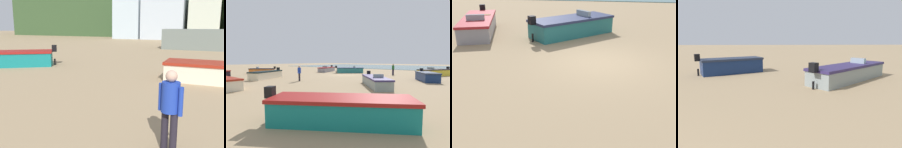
# 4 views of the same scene
# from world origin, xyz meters

# --- Properties ---
(headland_hill) EXTENTS (90.00, 32.00, 12.83)m
(headland_hill) POSITION_xyz_m (0.00, 66.00, 6.42)
(headland_hill) COLOR #334D2A
(headland_hill) RESTS_ON ground
(townhouse_far_left) EXTENTS (4.64, 5.18, 8.13)m
(townhouse_far_left) POSITION_xyz_m (-14.68, 46.59, 4.06)
(townhouse_far_left) COLOR silver
(townhouse_far_left) RESTS_ON ground
(townhouse_left) EXTENTS (6.85, 6.72, 7.13)m
(townhouse_left) POSITION_xyz_m (-8.59, 47.36, 3.56)
(townhouse_left) COLOR #B4C0CA
(townhouse_left) RESTS_ON ground
(townhouse_centre_left) EXTENTS (4.57, 6.33, 8.12)m
(townhouse_centre_left) POSITION_xyz_m (-2.21, 47.16, 4.06)
(townhouse_centre_left) COLOR beige
(townhouse_centre_left) RESTS_ON ground
(boat_cream_2) EXTENTS (3.85, 1.65, 1.17)m
(boat_cream_2) POSITION_xyz_m (-0.47, 15.46, 0.43)
(boat_cream_2) COLOR beige
(boat_cream_2) RESTS_ON ground
(boat_teal_6) EXTENTS (4.85, 3.84, 1.23)m
(boat_teal_6) POSITION_xyz_m (-11.37, 15.26, 0.46)
(boat_teal_6) COLOR #127475
(boat_teal_6) RESTS_ON ground
(beach_walker_foreground) EXTENTS (0.52, 0.45, 1.62)m
(beach_walker_foreground) POSITION_xyz_m (-0.94, 8.76, 0.95)
(beach_walker_foreground) COLOR black
(beach_walker_foreground) RESTS_ON ground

